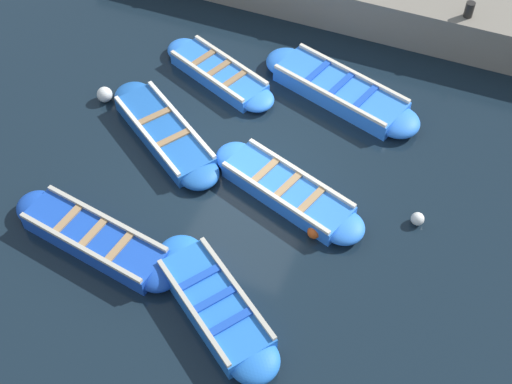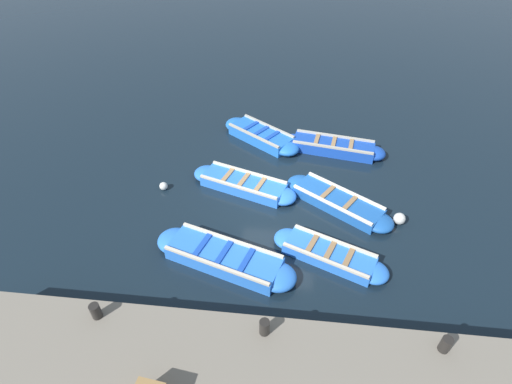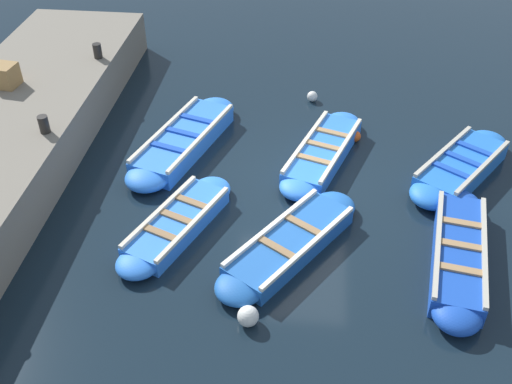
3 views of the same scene
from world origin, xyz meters
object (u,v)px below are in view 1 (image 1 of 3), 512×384
at_px(boat_inner_gap, 340,91).
at_px(buoy_yellow_far, 105,95).
at_px(bollard_mid_south, 469,10).
at_px(boat_bow_out, 287,191).
at_px(boat_drifting, 215,305).
at_px(boat_centre, 95,239).
at_px(boat_end_of_row, 165,133).
at_px(buoy_orange_near, 314,232).
at_px(buoy_white_drifting, 418,219).
at_px(boat_mid_row, 219,74).

distance_m(boat_inner_gap, buoy_yellow_far, 5.06).
distance_m(boat_inner_gap, bollard_mid_south, 3.34).
distance_m(boat_bow_out, boat_drifting, 2.81).
bearing_deg(boat_inner_gap, boat_centre, -28.94).
bearing_deg(buoy_yellow_far, boat_drifting, 48.06).
height_order(boat_bow_out, boat_end_of_row, boat_bow_out).
bearing_deg(boat_centre, boat_bow_out, 129.57).
bearing_deg(buoy_orange_near, boat_end_of_row, -108.46).
xyz_separation_m(boat_inner_gap, bollard_mid_south, (-2.42, 2.08, 1.00)).
bearing_deg(buoy_white_drifting, boat_centre, -63.52).
relative_size(boat_centre, buoy_white_drifting, 14.39).
bearing_deg(boat_drifting, boat_bow_out, 174.42).
height_order(boat_drifting, buoy_yellow_far, boat_drifting).
distance_m(buoy_orange_near, buoy_yellow_far, 5.61).
xyz_separation_m(boat_mid_row, boat_bow_out, (2.58, 2.55, 0.02)).
height_order(boat_end_of_row, boat_drifting, boat_drifting).
bearing_deg(boat_bow_out, boat_inner_gap, 177.86).
bearing_deg(buoy_orange_near, bollard_mid_south, 166.99).
relative_size(boat_bow_out, buoy_yellow_far, 10.50).
distance_m(bollard_mid_south, buoy_orange_near, 6.37).
xyz_separation_m(boat_end_of_row, buoy_yellow_far, (-0.54, -1.69, 0.01)).
distance_m(boat_centre, boat_end_of_row, 2.87).
xyz_separation_m(boat_mid_row, buoy_yellow_far, (1.53, -2.01, 0.02)).
xyz_separation_m(boat_bow_out, boat_drifting, (2.80, -0.27, 0.03)).
distance_m(boat_end_of_row, buoy_white_drifting, 5.34).
bearing_deg(bollard_mid_south, buoy_orange_near, -13.01).
distance_m(boat_bow_out, buoy_yellow_far, 4.68).
distance_m(boat_drifting, buoy_yellow_far, 5.76).
relative_size(boat_bow_out, boat_end_of_row, 1.05).
xyz_separation_m(bollard_mid_south, buoy_orange_near, (6.12, -1.41, -1.07)).
height_order(boat_end_of_row, buoy_yellow_far, boat_end_of_row).
distance_m(buoy_yellow_far, buoy_white_drifting, 7.07).
relative_size(boat_bow_out, boat_drifting, 1.12).
bearing_deg(buoy_orange_near, buoy_yellow_far, -108.19).
distance_m(boat_mid_row, buoy_white_drifting, 5.51).
distance_m(boat_drifting, bollard_mid_south, 8.63).
distance_m(boat_inner_gap, buoy_orange_near, 3.76).
xyz_separation_m(boat_inner_gap, buoy_yellow_far, (1.95, -4.67, -0.02)).
bearing_deg(boat_end_of_row, boat_centre, 0.38).
distance_m(boat_bow_out, buoy_orange_near, 1.05).
bearing_deg(buoy_orange_near, boat_mid_row, -134.65).
bearing_deg(boat_mid_row, buoy_yellow_far, -52.76).
height_order(boat_end_of_row, boat_inner_gap, boat_inner_gap).
relative_size(boat_inner_gap, buoy_orange_near, 15.73).
xyz_separation_m(boat_drifting, buoy_white_drifting, (-3.09, 2.74, -0.07)).
bearing_deg(boat_centre, boat_drifting, 80.16).
bearing_deg(bollard_mid_south, boat_end_of_row, -45.86).
height_order(boat_bow_out, boat_centre, boat_centre).
xyz_separation_m(boat_mid_row, bollard_mid_south, (-2.84, 4.73, 1.04)).
distance_m(boat_mid_row, boat_centre, 4.94).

